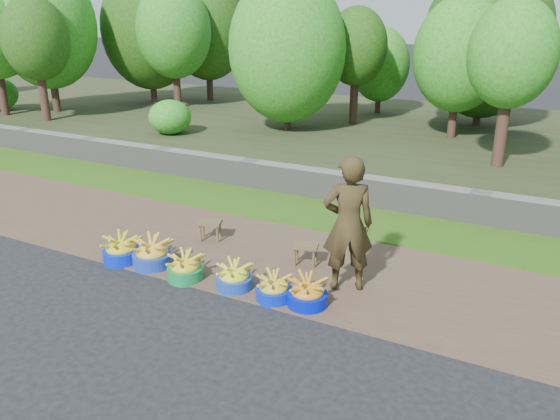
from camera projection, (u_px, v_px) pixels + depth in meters
The scene contains 15 objects.
ground_plane at pixel (235, 299), 6.75m from camera, with size 120.00×120.00×0.00m, color #232325.
dirt_shoulder at pixel (282, 260), 7.78m from camera, with size 80.00×2.50×0.02m, color brown.
grass_verge at pixel (335, 216), 9.44m from camera, with size 80.00×1.50×0.04m, color #346115.
retaining_wall at pixel (353, 189), 10.06m from camera, with size 80.00×0.35×0.55m, color slate.
earth_bank at pixel (420, 139), 14.15m from camera, with size 80.00×10.00×0.50m, color #333B1F.
vegetation at pixel (329, 42), 13.51m from camera, with size 31.24×8.25×4.28m.
basin_a at pixel (121, 250), 7.71m from camera, with size 0.52×0.52×0.39m.
basin_b at pixel (152, 254), 7.56m from camera, with size 0.55×0.55×0.41m.
basin_c at pixel (185, 268), 7.20m from camera, with size 0.48×0.48×0.36m.
basin_d at pixel (234, 278), 6.95m from camera, with size 0.47×0.47×0.35m.
basin_e at pixel (274, 289), 6.68m from camera, with size 0.45×0.45×0.34m.
basin_f at pixel (307, 294), 6.54m from camera, with size 0.50×0.50×0.37m.
stool_left at pixel (210, 225), 8.39m from camera, with size 0.42×0.37×0.31m.
stool_right at pixel (305, 248), 7.55m from camera, with size 0.40×0.35×0.30m.
vendor_woman at pixel (348, 224), 6.70m from camera, with size 0.63×0.42×1.74m, color black.
Camera 1 is at (3.28, -5.02, 3.33)m, focal length 35.00 mm.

